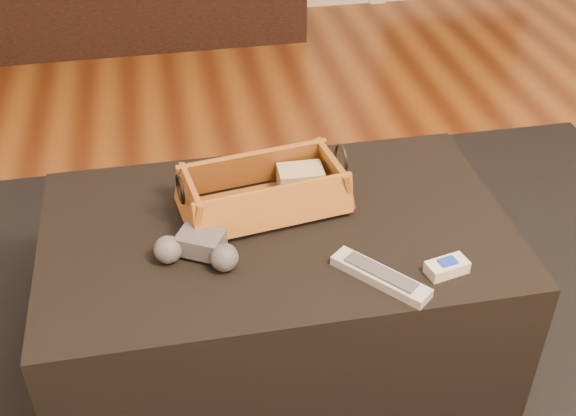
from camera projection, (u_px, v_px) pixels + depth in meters
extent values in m
cube|color=white|center=(214.00, 1.00, 3.62)|extent=(5.00, 0.04, 0.12)
cube|color=black|center=(282.00, 376.00, 1.76)|extent=(2.60, 2.00, 0.01)
cube|color=black|center=(278.00, 297.00, 1.67)|extent=(1.00, 0.60, 0.42)
cube|color=black|center=(258.00, 205.00, 1.56)|extent=(0.20, 0.09, 0.02)
cube|color=tan|center=(301.00, 179.00, 1.62)|extent=(0.10, 0.07, 0.05)
cube|color=olive|center=(264.00, 206.00, 1.59)|extent=(0.34, 0.19, 0.01)
cube|color=#A45725|center=(253.00, 168.00, 1.62)|extent=(0.35, 0.08, 0.09)
cube|color=#B27728|center=(275.00, 208.00, 1.50)|extent=(0.35, 0.08, 0.09)
cube|color=#965E21|center=(335.00, 173.00, 1.60)|extent=(0.06, 0.18, 0.09)
cube|color=#965321|center=(188.00, 202.00, 1.51)|extent=(0.06, 0.18, 0.09)
torus|color=black|center=(341.00, 158.00, 1.58)|extent=(0.02, 0.07, 0.07)
torus|color=black|center=(180.00, 189.00, 1.49)|extent=(0.02, 0.07, 0.07)
cube|color=#434347|center=(201.00, 243.00, 1.45)|extent=(0.11, 0.10, 0.04)
sphere|color=#454448|center=(168.00, 250.00, 1.44)|extent=(0.07, 0.07, 0.06)
sphere|color=#3E3E41|center=(224.00, 257.00, 1.42)|extent=(0.07, 0.07, 0.06)
cube|color=#B3B5BC|center=(380.00, 277.00, 1.40)|extent=(0.17, 0.19, 0.02)
cube|color=#3D3D40|center=(381.00, 272.00, 1.39)|extent=(0.12, 0.14, 0.00)
cube|color=beige|center=(447.00, 267.00, 1.42)|extent=(0.09, 0.06, 0.03)
cube|color=#1632C2|center=(448.00, 262.00, 1.41)|extent=(0.04, 0.03, 0.01)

